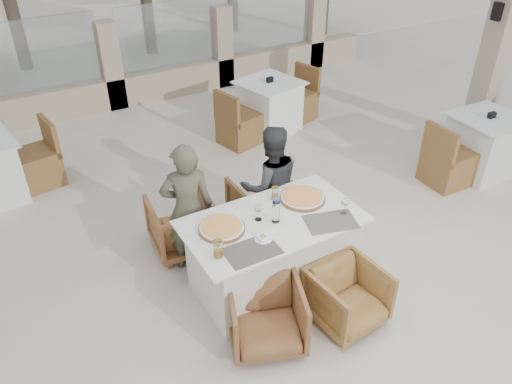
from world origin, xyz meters
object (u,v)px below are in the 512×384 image
pizza_left (222,228)px  olive_dish (263,237)px  bg_table_b (269,107)px  diner_left (188,209)px  armchair_far_left (182,224)px  bg_table_c (483,145)px  wine_glass_corner (345,205)px  beer_glass_right (275,193)px  diner_right (271,186)px  armchair_near_left (266,316)px  pizza_right (302,197)px  armchair_far_right (262,202)px  wine_glass_centre (258,211)px  armchair_near_right (347,296)px  beer_glass_left (218,249)px  water_bottle (276,210)px  dining_table (272,254)px

pizza_left → olive_dish: (0.25, -0.29, -0.00)m
pizza_left → bg_table_b: 3.54m
diner_left → armchair_far_left: bearing=-79.3°
bg_table_c → wine_glass_corner: bearing=-165.1°
beer_glass_right → diner_right: size_ratio=0.10×
pizza_left → armchair_near_left: (0.06, -0.65, -0.51)m
pizza_right → armchair_far_right: (0.01, 0.75, -0.51)m
wine_glass_centre → diner_right: size_ratio=0.14×
beer_glass_right → armchair_far_right: (0.22, 0.61, -0.55)m
diner_right → pizza_right: bearing=109.7°
pizza_left → diner_left: bearing=98.5°
wine_glass_corner → armchair_near_right: wine_glass_corner is taller
beer_glass_left → armchair_near_left: beer_glass_left is taller
water_bottle → armchair_near_left: bearing=-128.0°
diner_right → bg_table_c: (3.11, -0.18, -0.28)m
pizza_right → beer_glass_right: size_ratio=3.33×
water_bottle → wine_glass_centre: bearing=141.6°
armchair_far_right → wine_glass_corner: bearing=99.8°
beer_glass_left → armchair_near_left: (0.24, -0.36, -0.56)m
beer_glass_left → diner_right: 1.31m
armchair_far_left → wine_glass_centre: bearing=119.1°
wine_glass_centre → armchair_far_left: wine_glass_centre is taller
armchair_far_left → armchair_near_right: size_ratio=1.07×
bg_table_c → bg_table_b: bearing=127.5°
olive_dish → armchair_far_right: size_ratio=0.17×
diner_left → beer_glass_right: bearing=169.7°
armchair_near_right → diner_right: bearing=84.0°
wine_glass_corner → diner_right: diner_right is taller
armchair_far_left → bg_table_c: 4.01m
armchair_far_right → bg_table_b: bearing=-123.3°
diner_left → diner_right: diner_left is taller
diner_right → diner_left: bearing=13.0°
pizza_right → diner_right: diner_right is taller
pizza_right → wine_glass_corner: wine_glass_corner is taller
pizza_right → diner_right: (-0.04, 0.50, -0.14)m
armchair_far_right → diner_right: 0.45m
pizza_left → diner_left: 0.58m
diner_left → bg_table_b: bearing=-118.3°
water_bottle → wine_glass_corner: (0.60, -0.21, -0.03)m
dining_table → beer_glass_left: beer_glass_left is taller
pizza_left → water_bottle: water_bottle is taller
bg_table_b → bg_table_c: size_ratio=1.00×
beer_glass_left → bg_table_c: (4.11, 0.64, -0.46)m
armchair_far_left → armchair_far_right: size_ratio=1.02×
pizza_right → diner_left: bearing=151.1°
wine_glass_corner → bg_table_c: 2.98m
dining_table → beer_glass_left: 0.81m
armchair_near_left → armchair_far_right: bearing=81.1°
olive_dish → armchair_near_right: (0.55, -0.52, -0.52)m
water_bottle → dining_table: bearing=121.8°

